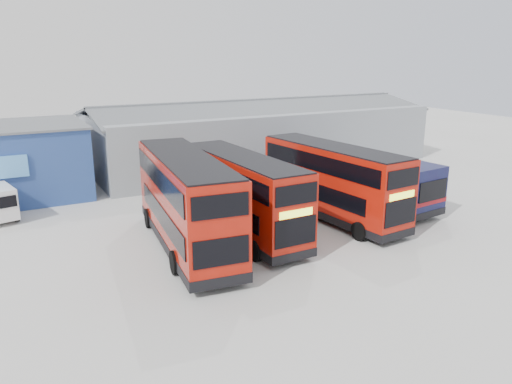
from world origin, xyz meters
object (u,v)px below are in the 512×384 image
(maintenance_shed, at_px, (258,135))
(double_decker_left, at_px, (186,203))
(double_decker_right, at_px, (332,183))
(single_decker_blue, at_px, (357,177))
(double_decker_centre, at_px, (243,196))

(maintenance_shed, height_order, double_decker_left, maintenance_shed)
(double_decker_right, relative_size, single_decker_blue, 0.87)
(double_decker_left, xyz_separation_m, double_decker_centre, (3.50, 0.51, -0.20))
(double_decker_left, xyz_separation_m, double_decker_right, (9.53, 0.38, -0.17))
(double_decker_left, bearing_deg, double_decker_right, -171.04)
(double_decker_centre, xyz_separation_m, single_decker_blue, (10.03, 2.34, -0.58))
(double_decker_right, bearing_deg, maintenance_shed, 71.79)
(double_decker_centre, relative_size, double_decker_right, 0.98)
(maintenance_shed, bearing_deg, single_decker_blue, -90.00)
(double_decker_left, xyz_separation_m, single_decker_blue, (13.53, 2.86, -0.78))
(double_decker_centre, relative_size, single_decker_blue, 0.85)
(maintenance_shed, relative_size, double_decker_right, 2.78)
(single_decker_blue, bearing_deg, double_decker_right, 25.93)
(double_decker_centre, xyz_separation_m, double_decker_right, (6.03, -0.13, 0.03))
(maintenance_shed, relative_size, double_decker_left, 2.58)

